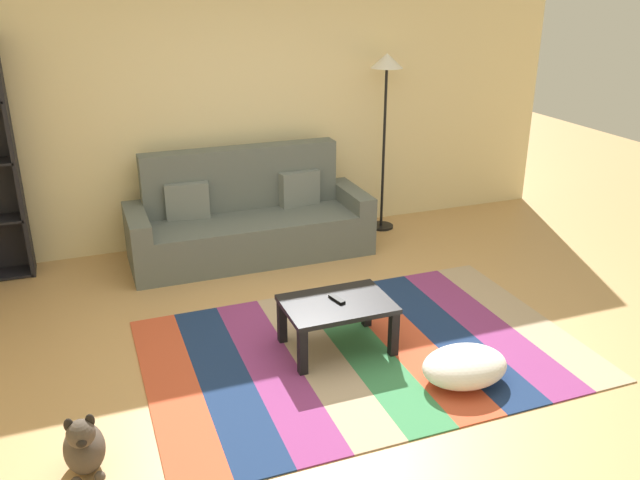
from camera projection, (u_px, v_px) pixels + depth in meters
ground_plane at (343, 353)px, 4.72m from camera, size 14.00×14.00×0.00m
back_wall at (244, 104)px, 6.43m from camera, size 6.80×0.10×2.70m
rug at (364, 350)px, 4.76m from camera, size 3.07×2.02×0.01m
couch at (249, 221)px, 6.31m from camera, size 2.26×0.80×1.00m
coffee_table at (337, 310)px, 4.67m from camera, size 0.76×0.53×0.37m
pouf at (465, 366)px, 4.34m from camera, size 0.59×0.44×0.23m
dog at (84, 446)px, 3.55m from camera, size 0.22×0.35×0.40m
standing_lamp at (386, 84)px, 6.53m from camera, size 0.32×0.32×1.81m
tv_remote at (337, 299)px, 4.66m from camera, size 0.08×0.16×0.02m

